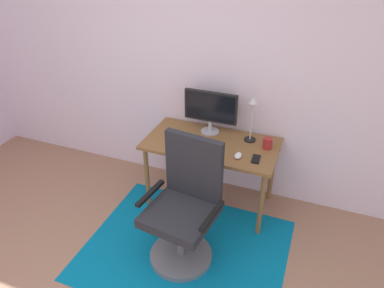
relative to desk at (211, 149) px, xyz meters
The scene contains 10 objects.
wall_back 0.87m from the desk, 133.54° to the left, with size 6.00×0.10×2.60m, color silver.
area_rug 0.94m from the desk, 89.01° to the right, with size 1.73×1.38×0.01m, color #076B95.
desk is the anchor object (origin of this frame).
monitor 0.39m from the desk, 112.59° to the left, with size 0.52×0.18×0.43m.
keyboard 0.23m from the desk, 103.73° to the right, with size 0.43×0.13×0.02m, color white.
computer_mouse 0.35m from the desk, 28.03° to the right, with size 0.06×0.10×0.03m, color white.
coffee_cup 0.53m from the desk, ahead, with size 0.09×0.09×0.10m, color maroon.
cell_phone 0.48m from the desk, 16.94° to the right, with size 0.07×0.14×0.01m, color black.
desk_lamp 0.51m from the desk, 27.13° to the left, with size 0.11×0.11×0.45m.
office_chair 0.75m from the desk, 88.35° to the right, with size 0.64×0.58×1.09m.
Camera 1 is at (1.25, -0.98, 2.43)m, focal length 33.47 mm.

